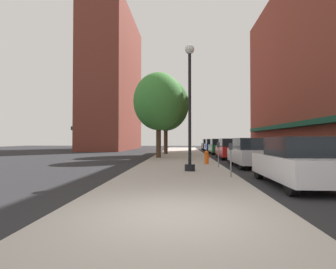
{
  "coord_description": "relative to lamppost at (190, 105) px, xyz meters",
  "views": [
    {
      "loc": [
        0.22,
        -5.17,
        1.56
      ],
      "look_at": [
        -1.02,
        16.22,
        1.98
      ],
      "focal_mm": 28.34,
      "sensor_mm": 36.0,
      "label": 1
    }
  ],
  "objects": [
    {
      "name": "fire_hydrant",
      "position": [
        1.08,
        3.56,
        -2.68
      ],
      "size": [
        0.33,
        0.26,
        0.79
      ],
      "color": "#E05614",
      "rests_on": "sidewalk_slab"
    },
    {
      "name": "car_green",
      "position": [
        3.48,
        16.47,
        -2.39
      ],
      "size": [
        1.8,
        4.3,
        1.66
      ],
      "rotation": [
        0.0,
        0.0,
        -0.0
      ],
      "color": "black",
      "rests_on": "ground"
    },
    {
      "name": "sidewalk_slab",
      "position": [
        -0.52,
        11.83,
        -3.14
      ],
      "size": [
        4.8,
        50.0,
        0.12
      ],
      "primitive_type": "cube",
      "color": "#A8A399",
      "rests_on": "ground"
    },
    {
      "name": "ground_plane",
      "position": [
        3.48,
        10.83,
        -3.2
      ],
      "size": [
        90.0,
        90.0,
        0.0
      ],
      "primitive_type": "plane",
      "color": "#232326"
    },
    {
      "name": "car_silver",
      "position": [
        3.48,
        3.04,
        -2.39
      ],
      "size": [
        1.8,
        4.3,
        1.66
      ],
      "rotation": [
        0.0,
        0.0,
        0.01
      ],
      "color": "black",
      "rests_on": "ground"
    },
    {
      "name": "tree_mid",
      "position": [
        -2.11,
        14.82,
        2.0
      ],
      "size": [
        4.74,
        4.74,
        7.82
      ],
      "color": "#422D1E",
      "rests_on": "sidewalk_slab"
    },
    {
      "name": "building_right_brick",
      "position": [
        14.47,
        14.83,
        7.13
      ],
      "size": [
        6.8,
        40.0,
        20.7
      ],
      "color": "brown",
      "rests_on": "ground"
    },
    {
      "name": "lamppost",
      "position": [
        0.0,
        0.0,
        0.0
      ],
      "size": [
        0.48,
        0.48,
        5.9
      ],
      "color": "black",
      "rests_on": "sidewalk_slab"
    },
    {
      "name": "car_red",
      "position": [
        3.48,
        9.46,
        -2.39
      ],
      "size": [
        1.8,
        4.3,
        1.66
      ],
      "rotation": [
        0.0,
        0.0,
        0.03
      ],
      "color": "black",
      "rests_on": "ground"
    },
    {
      "name": "tree_near",
      "position": [
        -2.3,
        8.99,
        1.45
      ],
      "size": [
        4.07,
        4.07,
        6.89
      ],
      "color": "#422D1E",
      "rests_on": "sidewalk_slab"
    },
    {
      "name": "car_black",
      "position": [
        3.48,
        28.42,
        -2.39
      ],
      "size": [
        1.8,
        4.3,
        1.66
      ],
      "rotation": [
        0.0,
        0.0,
        0.01
      ],
      "color": "black",
      "rests_on": "ground"
    },
    {
      "name": "car_blue",
      "position": [
        3.48,
        22.75,
        -2.39
      ],
      "size": [
        1.8,
        4.3,
        1.66
      ],
      "rotation": [
        0.0,
        0.0,
        0.0
      ],
      "color": "black",
      "rests_on": "ground"
    },
    {
      "name": "building_far_background",
      "position": [
        -11.53,
        29.83,
        7.61
      ],
      "size": [
        6.8,
        18.0,
        21.66
      ],
      "color": "brown",
      "rests_on": "ground"
    },
    {
      "name": "parking_meter_near",
      "position": [
        1.53,
        1.68,
        -2.25
      ],
      "size": [
        0.14,
        0.09,
        1.31
      ],
      "color": "slate",
      "rests_on": "sidewalk_slab"
    },
    {
      "name": "car_white",
      "position": [
        3.48,
        -3.21,
        -2.39
      ],
      "size": [
        1.8,
        4.3,
        1.66
      ],
      "rotation": [
        0.0,
        0.0,
        0.01
      ],
      "color": "black",
      "rests_on": "ground"
    },
    {
      "name": "parking_meter_far",
      "position": [
        1.53,
        -1.97,
        -2.25
      ],
      "size": [
        0.14,
        0.09,
        1.31
      ],
      "color": "slate",
      "rests_on": "sidewalk_slab"
    }
  ]
}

